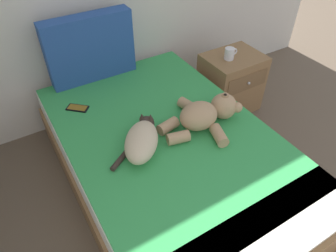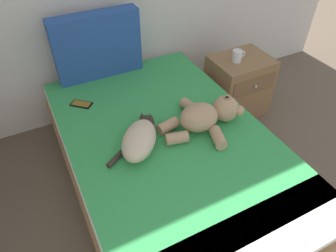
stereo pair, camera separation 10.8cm
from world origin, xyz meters
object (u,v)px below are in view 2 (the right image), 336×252
Objects in this scene: teddy_bear at (207,116)px; nightstand at (238,85)px; cell_phone at (81,104)px; mug at (237,56)px; patterned_cushion at (98,46)px; bed at (168,160)px; cat at (140,138)px.

teddy_bear is 0.89m from nightstand.
mug is (1.27, -0.09, 0.11)m from cell_phone.
mug is (1.02, -0.41, -0.13)m from patterned_cushion.
bed is 4.83× the size of cat.
teddy_bear reaches higher than nightstand.
cell_phone is at bearing -128.25° from patterned_cushion.
patterned_cushion is at bearing 159.46° from nightstand.
patterned_cushion is 1.11m from mug.
patterned_cushion reaches higher than teddy_bear.
cat is at bearing -174.71° from bed.
patterned_cushion is (-0.15, 0.89, 0.48)m from bed.
nightstand is (1.13, 0.50, -0.27)m from cat.
nightstand is 0.32m from mug.
cell_phone is at bearing 109.76° from cat.
cat reaches higher than bed.
patterned_cushion is at bearing 86.95° from cat.
bed is 0.41m from teddy_bear.
nightstand is at bearing 23.80° from cat.
teddy_bear is 1.06× the size of nightstand.
cell_phone reaches higher than bed.
mug is at bearing 39.48° from teddy_bear.
cell_phone is at bearing 176.03° from mug.
cat is 2.56× the size of cell_phone.
cat is 1.27m from nightstand.
teddy_bear is 0.78m from mug.
nightstand is (0.94, 0.48, 0.04)m from bed.
cat is at bearing -93.05° from patterned_cushion.
cat is 0.46m from teddy_bear.
mug is (0.87, 0.47, 0.35)m from bed.
teddy_bear reaches higher than cat.
bed is at bearing -54.25° from cell_phone.
patterned_cushion is at bearing 157.84° from mug.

